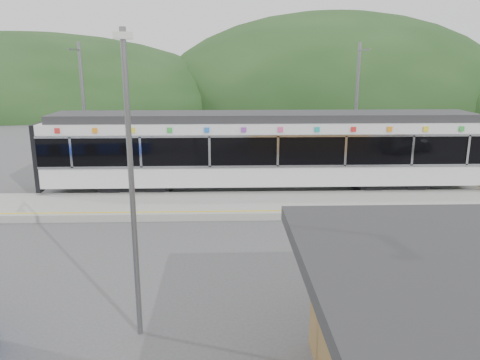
{
  "coord_description": "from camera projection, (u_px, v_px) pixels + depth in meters",
  "views": [
    {
      "loc": [
        0.18,
        -15.62,
        6.08
      ],
      "look_at": [
        0.72,
        1.0,
        1.83
      ],
      "focal_mm": 35.0,
      "sensor_mm": 36.0,
      "label": 1
    }
  ],
  "objects": [
    {
      "name": "ground",
      "position": [
        221.0,
        237.0,
        16.62
      ],
      "size": [
        120.0,
        120.0,
        0.0
      ],
      "primitive_type": "plane",
      "color": "#4C4C4F",
      "rests_on": "ground"
    },
    {
      "name": "hills",
      "position": [
        353.0,
        194.0,
        21.94
      ],
      "size": [
        146.0,
        149.0,
        26.0
      ],
      "color": "#1E3D19",
      "rests_on": "ground"
    },
    {
      "name": "platform",
      "position": [
        221.0,
        205.0,
        19.78
      ],
      "size": [
        26.0,
        3.2,
        0.3
      ],
      "primitive_type": "cube",
      "color": "#9E9E99",
      "rests_on": "ground"
    },
    {
      "name": "yellow_line",
      "position": [
        221.0,
        211.0,
        18.48
      ],
      "size": [
        26.0,
        0.1,
        0.01
      ],
      "primitive_type": "cube",
      "color": "yellow",
      "rests_on": "platform"
    },
    {
      "name": "train",
      "position": [
        264.0,
        149.0,
        21.98
      ],
      "size": [
        20.44,
        3.01,
        3.74
      ],
      "color": "black",
      "rests_on": "ground"
    },
    {
      "name": "catenary_mast_west",
      "position": [
        84.0,
        110.0,
        23.79
      ],
      "size": [
        0.18,
        1.8,
        7.0
      ],
      "color": "slate",
      "rests_on": "ground"
    },
    {
      "name": "catenary_mast_east",
      "position": [
        356.0,
        109.0,
        24.23
      ],
      "size": [
        0.18,
        1.8,
        7.0
      ],
      "color": "slate",
      "rests_on": "ground"
    },
    {
      "name": "lamp_post",
      "position": [
        129.0,
        165.0,
        9.64
      ],
      "size": [
        0.38,
        1.19,
        6.71
      ],
      "rotation": [
        0.0,
        0.0,
        0.21
      ],
      "color": "slate",
      "rests_on": "ground"
    }
  ]
}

